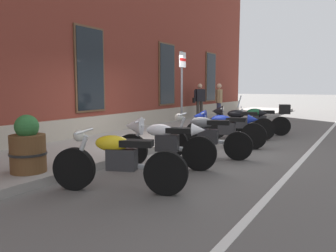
% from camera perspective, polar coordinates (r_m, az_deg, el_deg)
% --- Properties ---
extents(ground_plane, '(140.00, 140.00, 0.00)m').
position_cam_1_polar(ground_plane, '(8.85, 0.59, -3.70)').
color(ground_plane, '#565451').
extents(sidewalk, '(32.72, 2.83, 0.15)m').
position_cam_1_polar(sidewalk, '(9.62, -6.73, -2.48)').
color(sidewalk, gray).
rests_on(sidewalk, ground_plane).
extents(lane_stripe, '(32.72, 0.12, 0.01)m').
position_cam_1_polar(lane_stripe, '(7.79, 21.51, -5.57)').
color(lane_stripe, silver).
rests_on(lane_stripe, ground_plane).
extents(motorcycle_yellow_naked, '(0.91, 2.01, 0.94)m').
position_cam_1_polar(motorcycle_yellow_naked, '(5.14, -8.50, -5.91)').
color(motorcycle_yellow_naked, black).
rests_on(motorcycle_yellow_naked, ground_plane).
extents(motorcycle_white_sport, '(0.82, 1.96, 1.00)m').
position_cam_1_polar(motorcycle_white_sport, '(6.55, -1.19, -2.49)').
color(motorcycle_white_sport, black).
rests_on(motorcycle_white_sport, ground_plane).
extents(motorcycle_grey_naked, '(0.73, 2.03, 0.99)m').
position_cam_1_polar(motorcycle_grey_naked, '(7.56, 6.23, -1.77)').
color(motorcycle_grey_naked, black).
rests_on(motorcycle_grey_naked, ground_plane).
extents(motorcycle_blue_sport, '(0.73, 2.11, 0.99)m').
position_cam_1_polar(motorcycle_blue_sport, '(8.94, 9.09, -0.17)').
color(motorcycle_blue_sport, black).
rests_on(motorcycle_blue_sport, ground_plane).
extents(motorcycle_black_sport, '(0.84, 2.02, 1.03)m').
position_cam_1_polar(motorcycle_black_sport, '(10.40, 11.54, 0.82)').
color(motorcycle_black_sport, black).
rests_on(motorcycle_black_sport, ground_plane).
extents(motorcycle_green_touring, '(0.96, 2.01, 1.31)m').
position_cam_1_polar(motorcycle_green_touring, '(11.55, 15.52, 1.20)').
color(motorcycle_green_touring, black).
rests_on(motorcycle_green_touring, ground_plane).
extents(pedestrian_tan_coat, '(0.50, 0.40, 1.59)m').
position_cam_1_polar(pedestrian_tan_coat, '(14.43, 8.59, 4.33)').
color(pedestrian_tan_coat, '#2D3351').
rests_on(pedestrian_tan_coat, sidewalk).
extents(pedestrian_dark_jacket, '(0.59, 0.43, 1.59)m').
position_cam_1_polar(pedestrian_dark_jacket, '(15.49, 5.36, 4.53)').
color(pedestrian_dark_jacket, '#38332D').
rests_on(pedestrian_dark_jacket, sidewalk).
extents(parking_sign, '(0.36, 0.07, 2.48)m').
position_cam_1_polar(parking_sign, '(10.00, 2.38, 7.53)').
color(parking_sign, '#4C4C51').
rests_on(parking_sign, sidewalk).
extents(barrel_planter, '(0.62, 0.62, 0.98)m').
position_cam_1_polar(barrel_planter, '(6.18, -22.60, -3.41)').
color(barrel_planter, brown).
rests_on(barrel_planter, sidewalk).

